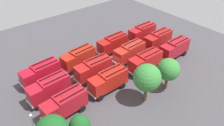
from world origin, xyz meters
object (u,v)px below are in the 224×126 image
object	(u,v)px
tree_1	(147,78)
traffic_cone_1	(82,121)
fire_truck_3	(41,73)
tree_0	(168,70)
firefighter_0	(22,77)
tree_2	(80,125)
fire_truck_9	(145,61)
fire_truck_8	(175,48)
fire_truck_0	(142,32)
fire_truck_6	(93,69)
fire_truck_4	(158,39)
fire_truck_5	(130,52)
firefighter_2	(123,67)
traffic_cone_0	(131,36)
firefighter_1	(132,64)
traffic_cone_2	(100,64)
fire_truck_7	(49,88)
fire_truck_10	(108,80)
fire_truck_1	(113,44)
fire_truck_11	(65,104)
fire_truck_2	(78,58)

from	to	relation	value
tree_1	traffic_cone_1	bearing A→B (deg)	-13.50
fire_truck_3	tree_0	world-z (taller)	tree_0
firefighter_0	tree_2	size ratio (longest dim) A/B	0.36
fire_truck_9	fire_truck_8	bearing A→B (deg)	177.36
fire_truck_0	fire_truck_6	xyz separation A→B (m)	(17.51, 4.71, 0.00)
fire_truck_4	fire_truck_8	size ratio (longest dim) A/B	1.01
fire_truck_5	tree_0	xyz separation A→B (m)	(0.94, 10.51, 1.90)
fire_truck_0	firefighter_0	distance (m)	28.48
fire_truck_8	firefighter_2	distance (m)	12.21
traffic_cone_0	fire_truck_6	bearing A→B (deg)	24.39
tree_2	traffic_cone_0	bearing A→B (deg)	-145.59
firefighter_1	traffic_cone_2	bearing A→B (deg)	-87.93
fire_truck_7	firefighter_0	bearing A→B (deg)	-78.04
tree_0	fire_truck_4	bearing A→B (deg)	-132.63
fire_truck_5	tree_1	distance (m)	12.19
fire_truck_3	traffic_cone_0	distance (m)	24.74
fire_truck_6	firefighter_2	xyz separation A→B (m)	(-5.72, 1.82, -1.17)
firefighter_2	tree_0	world-z (taller)	tree_0
fire_truck_7	tree_2	bearing A→B (deg)	83.58
firefighter_0	fire_truck_6	bearing A→B (deg)	-4.05
fire_truck_8	tree_1	size ratio (longest dim) A/B	1.04
fire_truck_5	fire_truck_8	xyz separation A→B (m)	(-8.39, 4.87, 0.00)
fire_truck_4	fire_truck_10	bearing A→B (deg)	12.50
fire_truck_1	traffic_cone_2	distance (m)	6.08
fire_truck_8	tree_2	xyz separation A→B (m)	(26.94, 5.47, 0.83)
fire_truck_6	firefighter_0	xyz separation A→B (m)	(10.79, -7.61, -1.27)
fire_truck_5	traffic_cone_2	size ratio (longest dim) A/B	11.99
fire_truck_11	fire_truck_9	bearing A→B (deg)	177.93
fire_truck_1	fire_truck_8	xyz separation A→B (m)	(-8.83, 9.72, 0.00)
tree_2	fire_truck_2	bearing A→B (deg)	-121.51
fire_truck_6	fire_truck_11	distance (m)	9.91
fire_truck_0	fire_truck_5	bearing A→B (deg)	27.99
fire_truck_0	fire_truck_11	size ratio (longest dim) A/B	0.99
fire_truck_4	traffic_cone_1	size ratio (longest dim) A/B	12.14
firefighter_1	tree_1	xyz separation A→B (m)	(4.50, 8.08, 3.64)
fire_truck_3	tree_1	xyz separation A→B (m)	(-11.18, 15.14, 2.51)
firefighter_2	tree_2	distance (m)	17.47
fire_truck_5	fire_truck_11	world-z (taller)	same
fire_truck_2	tree_0	bearing A→B (deg)	113.51
fire_truck_7	firefighter_0	size ratio (longest dim) A/B	4.57
fire_truck_3	firefighter_1	bearing A→B (deg)	151.98
fire_truck_2	tree_1	size ratio (longest dim) A/B	1.07
tree_0	fire_truck_3	bearing A→B (deg)	-43.39
fire_truck_0	fire_truck_3	world-z (taller)	same
firefighter_1	fire_truck_0	bearing A→B (deg)	175.16
fire_truck_6	fire_truck_9	bearing A→B (deg)	154.68
fire_truck_8	traffic_cone_0	distance (m)	12.46
fire_truck_10	tree_0	distance (m)	10.32
fire_truck_0	fire_truck_2	size ratio (longest dim) A/B	0.98
fire_truck_2	fire_truck_7	world-z (taller)	same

